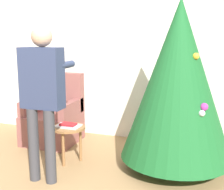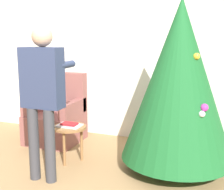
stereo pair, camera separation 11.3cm
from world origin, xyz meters
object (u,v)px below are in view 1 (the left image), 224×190
(armchair, at_px, (54,119))
(side_stool, at_px, (68,132))
(person_standing, at_px, (42,89))
(christmas_tree, at_px, (178,80))

(armchair, relative_size, side_stool, 2.20)
(armchair, bearing_deg, person_standing, -65.01)
(person_standing, relative_size, side_stool, 3.65)
(side_stool, bearing_deg, person_standing, -93.28)
(armchair, distance_m, side_stool, 0.88)
(armchair, bearing_deg, side_stool, -48.17)
(christmas_tree, xyz_separation_m, armchair, (-1.92, 0.40, -0.76))
(armchair, distance_m, person_standing, 1.49)
(armchair, height_order, person_standing, person_standing)
(christmas_tree, distance_m, side_stool, 1.53)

